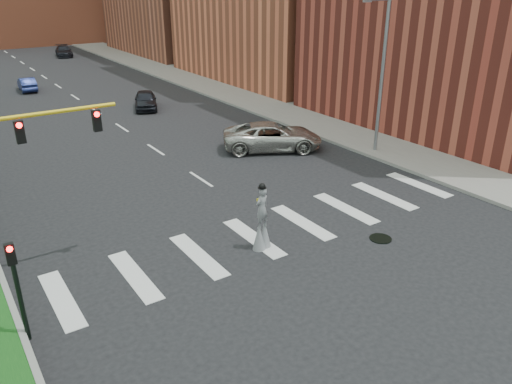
{
  "coord_description": "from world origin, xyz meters",
  "views": [
    {
      "loc": [
        -11.32,
        -14.14,
        9.87
      ],
      "look_at": [
        -0.73,
        1.64,
        1.7
      ],
      "focal_mm": 35.0,
      "sensor_mm": 36.0,
      "label": 1
    }
  ],
  "objects": [
    {
      "name": "traffic_signal",
      "position": [
        -9.78,
        3.0,
        4.15
      ],
      "size": [
        5.3,
        0.23,
        6.2
      ],
      "color": "black",
      "rests_on": "ground"
    },
    {
      "name": "suv_crossing",
      "position": [
        6.1,
        9.96,
        0.85
      ],
      "size": [
        6.69,
        5.37,
        1.69
      ],
      "primitive_type": "imported",
      "rotation": [
        0.0,
        0.0,
        1.07
      ],
      "color": "#AFADA5",
      "rests_on": "ground"
    },
    {
      "name": "car_near",
      "position": [
        3.66,
        24.35,
        0.73
      ],
      "size": [
        3.14,
        4.6,
        1.45
      ],
      "primitive_type": "imported",
      "rotation": [
        0.0,
        0.0,
        -0.37
      ],
      "color": "black",
      "rests_on": "ground"
    },
    {
      "name": "secondary_signal",
      "position": [
        -10.3,
        -0.5,
        1.95
      ],
      "size": [
        0.25,
        0.21,
        3.23
      ],
      "color": "black",
      "rests_on": "ground"
    },
    {
      "name": "stilt_performer",
      "position": [
        -1.46,
        0.14,
        1.07
      ],
      "size": [
        0.83,
        0.59,
        2.77
      ],
      "rotation": [
        0.0,
        0.0,
        3.37
      ],
      "color": "black",
      "rests_on": "ground"
    },
    {
      "name": "ground_plane",
      "position": [
        0.0,
        0.0,
        0.0
      ],
      "size": [
        160.0,
        160.0,
        0.0
      ],
      "primitive_type": "plane",
      "color": "black",
      "rests_on": "ground"
    },
    {
      "name": "car_mid",
      "position": [
        -2.93,
        37.29,
        0.63
      ],
      "size": [
        1.55,
        3.91,
        1.27
      ],
      "primitive_type": "imported",
      "rotation": [
        0.0,
        0.0,
        3.09
      ],
      "color": "navy",
      "rests_on": "ground"
    },
    {
      "name": "car_far",
      "position": [
        5.91,
        58.6,
        0.71
      ],
      "size": [
        2.72,
        5.12,
        1.41
      ],
      "primitive_type": "imported",
      "rotation": [
        0.0,
        0.0,
        -0.16
      ],
      "color": "black",
      "rests_on": "ground"
    },
    {
      "name": "streetlight",
      "position": [
        10.9,
        6.0,
        4.9
      ],
      "size": [
        2.05,
        0.2,
        9.0
      ],
      "color": "slate",
      "rests_on": "ground"
    },
    {
      "name": "manhole",
      "position": [
        3.0,
        -2.0,
        0.02
      ],
      "size": [
        0.9,
        0.9,
        0.04
      ],
      "primitive_type": "cylinder",
      "color": "black",
      "rests_on": "ground"
    },
    {
      "name": "sidewalk_right",
      "position": [
        12.5,
        25.0,
        0.09
      ],
      "size": [
        5.0,
        90.0,
        0.18
      ],
      "primitive_type": "cube",
      "color": "slate",
      "rests_on": "ground"
    }
  ]
}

